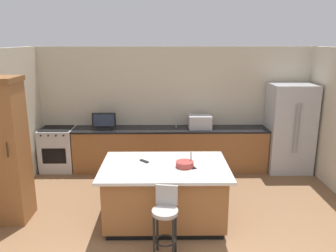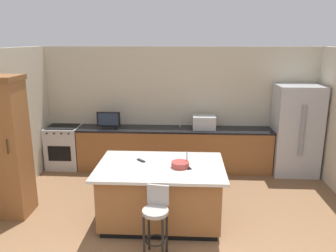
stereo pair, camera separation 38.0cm
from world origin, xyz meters
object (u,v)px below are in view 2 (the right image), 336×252
Objects in this scene: range_oven at (64,147)px; cell_phone at (188,168)px; refrigerator at (296,130)px; cabinet_tower at (6,145)px; bar_stool_center at (156,216)px; microwave at (204,123)px; tv_remote at (141,160)px; fruit_bowl at (180,165)px; kitchen_island at (161,193)px; tv_monitor at (109,121)px.

range_oven is 3.60m from cell_phone.
refrigerator is 5.52m from cabinet_tower.
microwave is at bearing 85.16° from bar_stool_center.
cabinet_tower is at bearing 135.70° from tv_remote.
fruit_bowl is at bearing -101.53° from microwave.
bar_stool_center is 6.37× the size of cell_phone.
kitchen_island is 2.04× the size of range_oven.
microwave is at bearing 16.50° from tv_remote.
kitchen_island is 4.02× the size of microwave.
tv_monitor is (1.17, 2.04, -0.08)m from cabinet_tower.
range_oven is at bearing 88.79° from tv_remote.
refrigerator is at bearing -0.75° from range_oven.
kitchen_island is 12.87× the size of cell_phone.
microwave is (-1.91, 0.07, 0.13)m from refrigerator.
refrigerator is at bearing 22.51° from cell_phone.
tv_remote is (-0.62, 0.23, -0.03)m from fruit_bowl.
kitchen_island is at bearing -141.32° from refrigerator.
tv_monitor is 2.22m from tv_remote.
bar_stool_center reaches higher than range_oven.
microwave is 0.50× the size of bar_stool_center.
range_oven is at bearing 86.41° from cabinet_tower.
kitchen_island is 3.20m from range_oven.
kitchen_island is at bearing -2.78° from cabinet_tower.
cell_phone is (0.41, 0.79, 0.37)m from bar_stool_center.
kitchen_island is 0.63m from cell_phone.
kitchen_island is 3.46m from refrigerator.
tv_remote is (-1.08, -2.05, -0.13)m from microwave.
refrigerator reaches higher than fruit_bowl.
range_oven is 3.51m from fruit_bowl.
kitchen_island is 0.88m from bar_stool_center.
tv_monitor is at bearing 104.92° from cell_phone.
kitchen_island is 0.59m from fruit_bowl.
cell_phone is 0.78m from tv_remote.
bar_stool_center is (2.32, -3.09, 0.10)m from range_oven.
refrigerator is 3.59m from tv_remote.
fruit_bowl is at bearing -66.22° from tv_remote.
tv_remote is at bearing 116.30° from bar_stool_center.
tv_remote is (-3.00, -1.98, -0.00)m from refrigerator.
kitchen_island is 2.41m from microwave.
fruit_bowl is at bearing 147.27° from cell_phone.
range_oven is 1.97× the size of microwave.
microwave is at bearing 178.01° from refrigerator.
tv_monitor reaches higher than bar_stool_center.
tv_monitor is 2.94× the size of tv_remote.
tv_remote is at bearing -64.26° from tv_monitor.
range_oven is at bearing 138.97° from fruit_bowl.
tv_remote is (2.13, 0.05, -0.23)m from cabinet_tower.
refrigerator is at bearing -12.15° from tv_remote.
bar_stool_center is at bearing -53.03° from range_oven.
bar_stool_center is (-2.67, -3.02, -0.37)m from refrigerator.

